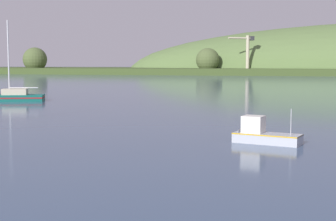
% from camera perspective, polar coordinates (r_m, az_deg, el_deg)
% --- Properties ---
extents(dockside_crane, '(12.05, 8.52, 18.96)m').
position_cam_1_polar(dockside_crane, '(248.40, 8.93, 6.12)').
color(dockside_crane, '#4C4C51').
rests_on(dockside_crane, ground).
extents(sailboat_near_mooring, '(9.66, 6.09, 13.55)m').
position_cam_1_polar(sailboat_near_mooring, '(80.70, -17.54, 1.31)').
color(sailboat_near_mooring, '#0F564C').
rests_on(sailboat_near_mooring, ground).
extents(fishing_boat_moored, '(5.45, 3.00, 3.20)m').
position_cam_1_polar(fishing_boat_moored, '(37.54, 10.40, -2.96)').
color(fishing_boat_moored, '#ADB2BC').
rests_on(fishing_boat_moored, ground).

